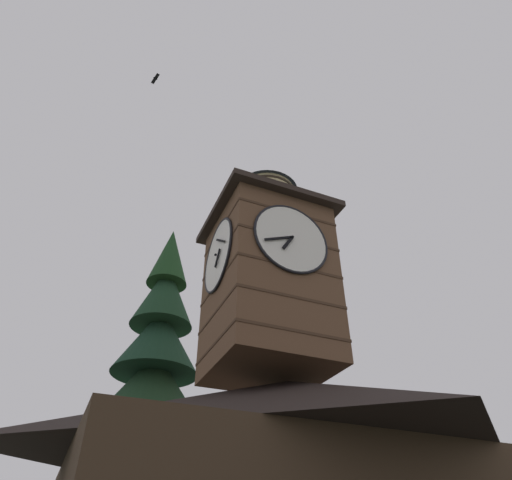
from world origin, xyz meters
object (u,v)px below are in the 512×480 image
pine_tree_behind (147,424)px  flying_bird_high (155,79)px  clock_tower (267,273)px  moon (242,436)px

pine_tree_behind → flying_bird_high: bearing=65.3°
clock_tower → moon: (-13.27, -36.02, 3.03)m
flying_bird_high → clock_tower: bearing=172.3°
moon → flying_bird_high: size_ratio=2.24×
pine_tree_behind → flying_bird_high: (3.06, 6.65, 14.03)m
moon → flying_bird_high: (18.69, 35.29, 7.07)m
clock_tower → pine_tree_behind: (2.36, -7.39, -3.94)m
clock_tower → flying_bird_high: 11.48m
clock_tower → moon: clock_tower is taller
pine_tree_behind → moon: 33.35m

